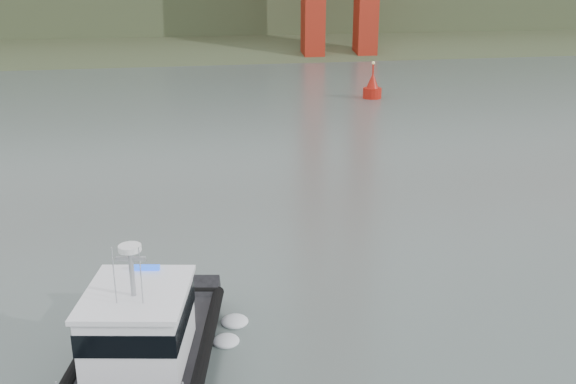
% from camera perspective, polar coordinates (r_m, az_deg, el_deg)
% --- Properties ---
extents(ground, '(400.00, 400.00, 0.00)m').
position_cam_1_polar(ground, '(22.22, 2.31, -13.64)').
color(ground, '#4D5B58').
rests_on(ground, ground).
extents(patrol_boat, '(5.69, 10.70, 4.93)m').
position_cam_1_polar(patrol_boat, '(20.03, -13.12, -13.98)').
color(patrol_boat, black).
rests_on(patrol_boat, ground).
extents(nav_buoy, '(1.87, 1.87, 3.90)m').
position_cam_1_polar(nav_buoy, '(65.94, 7.50, 9.15)').
color(nav_buoy, '#A3150B').
rests_on(nav_buoy, ground).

